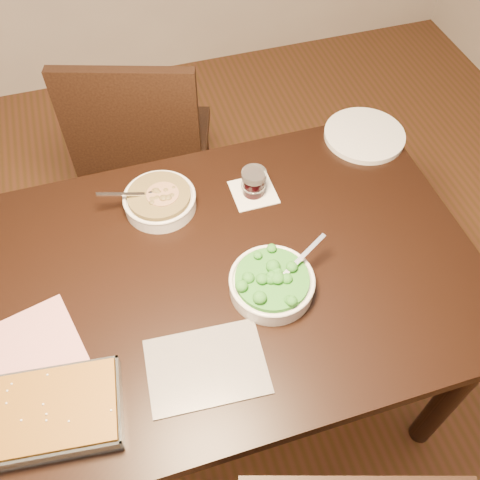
# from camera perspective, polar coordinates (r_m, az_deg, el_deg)

# --- Properties ---
(ground) EXTENTS (4.00, 4.00, 0.00)m
(ground) POSITION_cam_1_polar(r_m,az_deg,el_deg) (2.05, -2.12, -15.29)
(ground) COLOR #462D14
(ground) RESTS_ON ground
(table) EXTENTS (1.40, 0.90, 0.75)m
(table) POSITION_cam_1_polar(r_m,az_deg,el_deg) (1.47, -2.87, -5.64)
(table) COLOR black
(table) RESTS_ON ground
(magazine_a) EXTENTS (0.33, 0.28, 0.01)m
(magazine_a) POSITION_cam_1_polar(r_m,az_deg,el_deg) (1.37, -22.84, -11.33)
(magazine_a) COLOR #BD364C
(magazine_a) RESTS_ON table
(magazine_b) EXTENTS (0.28, 0.21, 0.00)m
(magazine_b) POSITION_cam_1_polar(r_m,az_deg,el_deg) (1.26, -3.60, -13.31)
(magazine_b) COLOR #23242A
(magazine_b) RESTS_ON table
(coaster) EXTENTS (0.12, 0.12, 0.00)m
(coaster) POSITION_cam_1_polar(r_m,az_deg,el_deg) (1.56, 1.45, 5.12)
(coaster) COLOR white
(coaster) RESTS_ON table
(stew_bowl) EXTENTS (0.23, 0.20, 0.08)m
(stew_bowl) POSITION_cam_1_polar(r_m,az_deg,el_deg) (1.52, -8.56, 4.26)
(stew_bowl) COLOR white
(stew_bowl) RESTS_ON table
(broccoli_bowl) EXTENTS (0.23, 0.22, 0.08)m
(broccoli_bowl) POSITION_cam_1_polar(r_m,az_deg,el_deg) (1.34, 3.41, -4.59)
(broccoli_bowl) COLOR white
(broccoli_bowl) RESTS_ON table
(baking_dish) EXTENTS (0.29, 0.23, 0.05)m
(baking_dish) POSITION_cam_1_polar(r_m,az_deg,el_deg) (1.26, -18.84, -16.90)
(baking_dish) COLOR silver
(baking_dish) RESTS_ON table
(wine_tumbler) EXTENTS (0.07, 0.07, 0.08)m
(wine_tumbler) POSITION_cam_1_polar(r_m,az_deg,el_deg) (1.53, 1.48, 6.22)
(wine_tumbler) COLOR black
(wine_tumbler) RESTS_ON coaster
(dinner_plate) EXTENTS (0.25, 0.25, 0.02)m
(dinner_plate) POSITION_cam_1_polar(r_m,az_deg,el_deg) (1.77, 13.13, 10.84)
(dinner_plate) COLOR silver
(dinner_plate) RESTS_ON table
(chair_far) EXTENTS (0.57, 0.57, 0.96)m
(chair_far) POSITION_cam_1_polar(r_m,az_deg,el_deg) (2.04, -10.18, 9.63)
(chair_far) COLOR black
(chair_far) RESTS_ON ground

